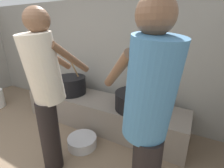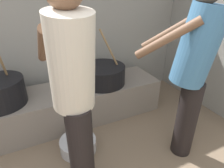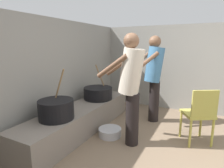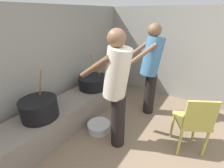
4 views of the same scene
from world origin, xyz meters
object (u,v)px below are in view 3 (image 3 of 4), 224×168
Objects in this scene: chair_olive at (199,113)px; cooking_pot_secondary at (56,109)px; cooking_pot_main at (98,93)px; metal_mixing_bowl at (110,132)px; cook_in_blue_shirt at (154,74)px; cook_in_cream_shirt at (131,83)px.

cooking_pot_secondary is at bearing 119.08° from chair_olive.
chair_olive is at bearing -93.98° from cooking_pot_main.
cooking_pot_main is at bearing 45.88° from metal_mixing_bowl.
cook_in_cream_shirt is at bearing 176.30° from cook_in_blue_shirt.
cook_in_blue_shirt is at bearing -25.23° from metal_mixing_bowl.
cook_in_blue_shirt is (0.43, -0.99, 0.40)m from cooking_pot_main.
cook_in_blue_shirt reaches higher than cooking_pot_main.
chair_olive is (-0.56, -0.87, -0.47)m from cook_in_blue_shirt.
cooking_pot_main is at bearing 113.43° from cook_in_blue_shirt.
cooking_pot_secondary is 2.13m from chair_olive.
cook_in_blue_shirt is 4.39× the size of metal_mixing_bowl.
cook_in_cream_shirt is (-1.03, 0.07, -0.00)m from cook_in_blue_shirt.
chair_olive is at bearing -60.92° from cooking_pot_secondary.
cooking_pot_secondary is 0.44× the size of cook_in_cream_shirt.
metal_mixing_bowl is (0.64, -0.55, -0.52)m from cooking_pot_secondary.
cooking_pot_main is 0.41× the size of cook_in_cream_shirt.
cooking_pot_main is 0.94× the size of cooking_pot_secondary.
cook_in_cream_shirt is at bearing -58.58° from cooking_pot_secondary.
cooking_pot_secondary is 0.44× the size of cook_in_blue_shirt.
chair_olive is at bearing -73.24° from metal_mixing_bowl.
cooking_pot_secondary reaches higher than chair_olive.
cook_in_cream_shirt is at bearing -122.80° from cooking_pot_main.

